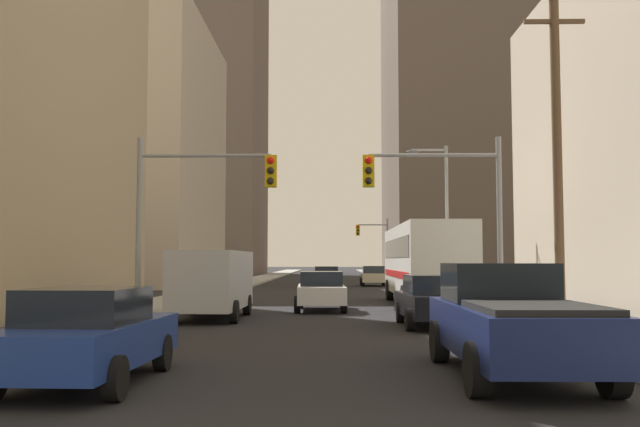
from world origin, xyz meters
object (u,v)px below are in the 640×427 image
(sedan_beige, at_px, (373,276))
(sedan_blue, at_px, (87,335))
(sedan_black, at_px, (434,300))
(traffic_signal_near_left, at_px, (200,195))
(pickup_truck_navy, at_px, (510,321))
(traffic_signal_far_right, at_px, (374,239))
(city_bus, at_px, (424,261))
(sedan_grey, at_px, (327,277))
(sedan_white, at_px, (321,291))
(traffic_signal_near_right, at_px, (439,195))
(cargo_van_silver, at_px, (213,280))

(sedan_beige, bearing_deg, sedan_blue, -99.58)
(sedan_black, distance_m, traffic_signal_near_left, 8.31)
(pickup_truck_navy, xyz_separation_m, traffic_signal_far_right, (1.15, 55.42, 3.08))
(sedan_beige, bearing_deg, traffic_signal_near_left, -103.95)
(city_bus, distance_m, sedan_grey, 19.68)
(city_bus, xyz_separation_m, sedan_beige, (-0.79, 23.05, -1.16))
(sedan_white, xyz_separation_m, sedan_beige, (3.62, 25.99, 0.00))
(sedan_black, relative_size, traffic_signal_far_right, 0.71)
(city_bus, distance_m, traffic_signal_near_right, 7.68)
(pickup_truck_navy, bearing_deg, cargo_van_silver, 121.74)
(cargo_van_silver, height_order, traffic_signal_near_right, traffic_signal_near_right)
(sedan_grey, xyz_separation_m, sedan_beige, (3.55, 3.89, 0.00))
(sedan_white, bearing_deg, pickup_truck_navy, -77.26)
(sedan_blue, xyz_separation_m, traffic_signal_near_right, (7.39, 11.60, 3.31))
(pickup_truck_navy, relative_size, sedan_blue, 1.27)
(sedan_beige, xyz_separation_m, traffic_signal_near_left, (-7.55, -30.40, 3.31))
(traffic_signal_near_left, height_order, traffic_signal_far_right, same)
(city_bus, relative_size, sedan_black, 2.70)
(sedan_white, xyz_separation_m, traffic_signal_far_right, (4.57, 40.31, 3.24))
(city_bus, bearing_deg, sedan_blue, -112.57)
(traffic_signal_far_right, bearing_deg, sedan_black, -91.41)
(pickup_truck_navy, relative_size, sedan_beige, 1.28)
(cargo_van_silver, relative_size, sedan_blue, 1.23)
(sedan_black, xyz_separation_m, sedan_white, (-3.42, 6.43, 0.00))
(pickup_truck_navy, height_order, traffic_signal_near_left, traffic_signal_near_left)
(city_bus, bearing_deg, traffic_signal_near_left, -138.60)
(sedan_black, distance_m, sedan_grey, 28.73)
(sedan_grey, relative_size, traffic_signal_far_right, 0.70)
(sedan_blue, relative_size, traffic_signal_near_left, 0.71)
(sedan_black, bearing_deg, traffic_signal_near_right, 76.02)
(sedan_blue, relative_size, traffic_signal_near_right, 0.71)
(sedan_grey, bearing_deg, sedan_white, -90.18)
(cargo_van_silver, height_order, sedan_white, cargo_van_silver)
(traffic_signal_near_left, bearing_deg, sedan_beige, 76.05)
(city_bus, relative_size, traffic_signal_near_right, 1.92)
(cargo_van_silver, relative_size, sedan_beige, 1.25)
(city_bus, height_order, sedan_black, city_bus)
(cargo_van_silver, height_order, sedan_grey, cargo_van_silver)
(sedan_black, bearing_deg, sedan_blue, -125.72)
(sedan_beige, bearing_deg, traffic_signal_near_right, -89.43)
(cargo_van_silver, distance_m, sedan_blue, 12.22)
(pickup_truck_navy, xyz_separation_m, sedan_blue, (-6.89, -0.89, -0.16))
(cargo_van_silver, relative_size, traffic_signal_near_left, 0.88)
(pickup_truck_navy, relative_size, traffic_signal_far_right, 0.90)
(sedan_black, relative_size, sedan_grey, 1.01)
(cargo_van_silver, xyz_separation_m, traffic_signal_near_left, (-0.36, -0.61, 2.79))
(traffic_signal_near_left, bearing_deg, pickup_truck_navy, -55.51)
(traffic_signal_far_right, bearing_deg, sedan_white, -96.47)
(traffic_signal_near_right, bearing_deg, cargo_van_silver, 175.39)
(traffic_signal_near_left, bearing_deg, sedan_black, -15.37)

